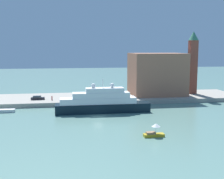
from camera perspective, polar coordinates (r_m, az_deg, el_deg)
name	(u,v)px	position (r m, az deg, el deg)	size (l,w,h in m)	color
ground	(98,117)	(81.84, -2.70, -5.35)	(400.00, 400.00, 0.00)	slate
quay_dock	(90,98)	(107.64, -4.28, -1.73)	(110.00, 21.17, 1.42)	gray
large_yacht	(102,103)	(87.27, -2.02, -2.53)	(27.72, 4.85, 10.01)	black
small_motorboat	(154,132)	(64.78, 8.09, -8.08)	(4.46, 1.87, 2.85)	#B7991E
work_barge	(6,111)	(93.06, -19.64, -3.88)	(4.80, 1.85, 0.93)	silver
harbor_building	(157,74)	(112.80, 8.63, 2.98)	(19.50, 15.46, 15.50)	#9E664C
bell_tower	(193,60)	(117.44, 15.27, 5.43)	(3.77, 3.77, 23.66)	brown
parked_car	(38,98)	(103.93, -14.12, -1.60)	(4.55, 1.81, 1.28)	black
person_figure	(52,98)	(101.47, -11.47, -1.63)	(0.36, 0.36, 1.61)	maroon
mooring_bollard	(97,100)	(98.39, -2.86, -2.00)	(0.55, 0.55, 0.76)	black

